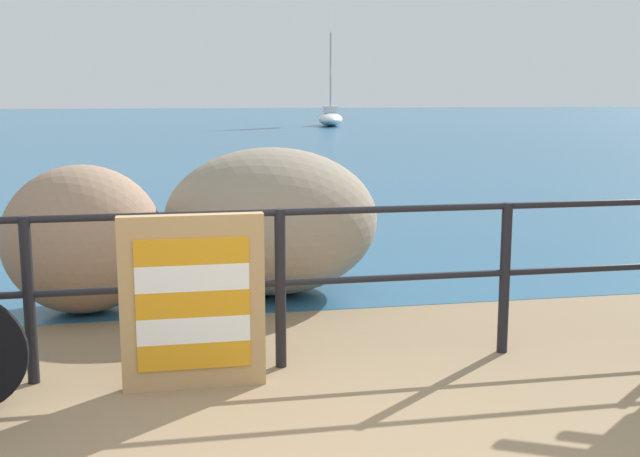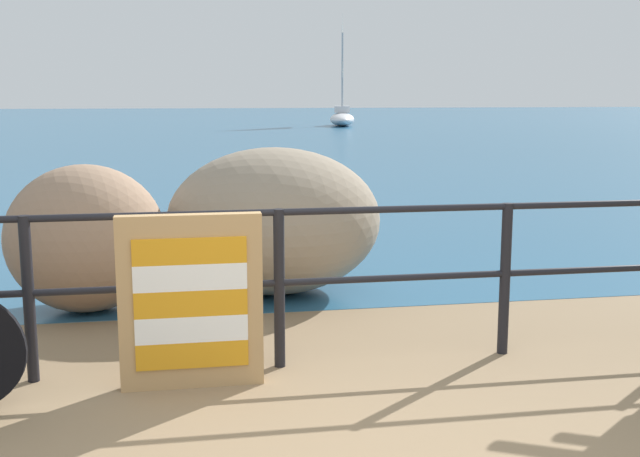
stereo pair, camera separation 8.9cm
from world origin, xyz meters
TOP-DOWN VIEW (x-y plane):
  - ground_plane at (0.00, 20.00)m, footprint 120.00×120.00m
  - sea_surface at (0.00, 47.86)m, footprint 120.00×90.00m
  - promenade_railing at (0.00, 1.61)m, footprint 9.13×0.07m
  - folded_deckchair_stack at (-0.55, 1.36)m, footprint 0.84×0.10m
  - breakwater_boulder_main at (0.20, 3.53)m, footprint 1.85×1.59m
  - breakwater_boulder_left at (-1.35, 3.20)m, footprint 1.25×1.15m
  - sailboat at (8.06, 38.90)m, footprint 2.07×4.56m

SIDE VIEW (x-z plane):
  - ground_plane at x=0.00m, z-range -0.10..0.00m
  - sea_surface at x=0.00m, z-range 0.00..0.01m
  - folded_deckchair_stack at x=-0.55m, z-range 0.00..1.04m
  - breakwater_boulder_left at x=-1.35m, z-range 0.00..1.18m
  - breakwater_boulder_main at x=0.20m, z-range 0.00..1.27m
  - promenade_railing at x=0.00m, z-range 0.13..1.15m
  - sailboat at x=8.06m, z-range -2.37..3.79m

